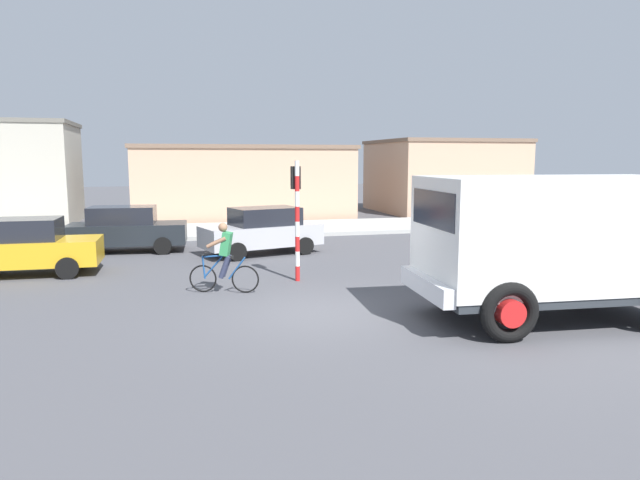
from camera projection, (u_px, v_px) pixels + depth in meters
The scene contains 10 objects.
ground_plane at pixel (324, 313), 12.22m from camera, with size 120.00×120.00×0.00m, color #4C4C51.
sidewalk_far at pixel (243, 230), 25.82m from camera, with size 80.00×5.00×0.16m, color #ADADA8.
truck_foreground at pixel (553, 238), 11.52m from camera, with size 5.59×3.13×2.90m.
cyclist at pixel (224, 258), 13.93m from camera, with size 1.65×0.69×1.72m.
traffic_light_pole at pixel (297, 204), 15.18m from camera, with size 0.24×0.43×3.20m.
car_red_near at pixel (262, 230), 19.63m from camera, with size 4.31×2.73×1.60m.
car_white_mid at pixel (126, 229), 20.10m from camera, with size 4.10×2.08×1.60m.
car_far_side at pixel (23, 247), 16.03m from camera, with size 4.03×1.93×1.60m.
building_mid_block at pixel (240, 182), 32.12m from camera, with size 11.56×7.85×3.95m.
building_corner_right at pixel (442, 176), 35.52m from camera, with size 7.94×7.63×4.38m.
Camera 1 is at (-3.06, -11.48, 3.25)m, focal length 32.22 mm.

